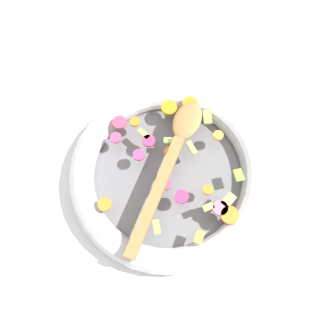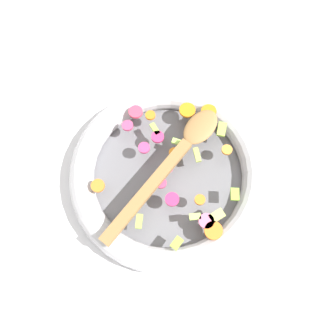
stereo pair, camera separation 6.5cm
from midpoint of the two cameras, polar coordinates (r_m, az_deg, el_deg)
ground_plane at (r=0.70m, az=-2.65°, el=-1.79°), size 4.00×4.00×0.00m
skillet at (r=0.68m, az=-2.73°, el=-1.19°), size 0.41×0.41×0.05m
chopped_vegetables at (r=0.65m, az=-1.37°, el=1.05°), size 0.29×0.31×0.01m
wooden_spoon at (r=0.64m, az=-2.26°, el=1.45°), size 0.23×0.30×0.01m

